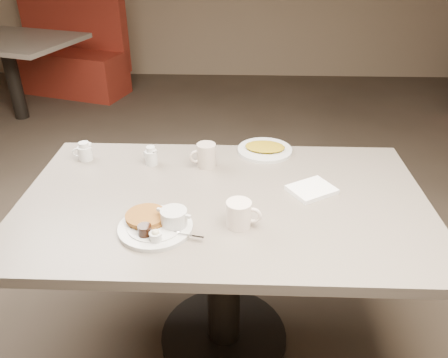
{
  "coord_description": "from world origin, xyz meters",
  "views": [
    {
      "loc": [
        0.05,
        -1.39,
        1.64
      ],
      "look_at": [
        0.0,
        0.02,
        0.82
      ],
      "focal_mm": 35.89,
      "sensor_mm": 36.0,
      "label": 1
    }
  ],
  "objects_px": {
    "main_plate": "(158,223)",
    "hash_plate": "(265,149)",
    "diner_table": "(224,235)",
    "creamer_left": "(85,152)",
    "creamer_right": "(151,156)",
    "booth_back_left": "(64,55)",
    "coffee_mug_near": "(240,214)",
    "coffee_mug_far": "(206,155)"
  },
  "relations": [
    {
      "from": "main_plate",
      "to": "booth_back_left",
      "type": "height_order",
      "value": "booth_back_left"
    },
    {
      "from": "hash_plate",
      "to": "booth_back_left",
      "type": "distance_m",
      "value": 3.52
    },
    {
      "from": "diner_table",
      "to": "creamer_left",
      "type": "relative_size",
      "value": 16.8
    },
    {
      "from": "main_plate",
      "to": "hash_plate",
      "type": "relative_size",
      "value": 1.23
    },
    {
      "from": "diner_table",
      "to": "coffee_mug_far",
      "type": "relative_size",
      "value": 12.47
    },
    {
      "from": "diner_table",
      "to": "booth_back_left",
      "type": "relative_size",
      "value": 0.85
    },
    {
      "from": "creamer_left",
      "to": "booth_back_left",
      "type": "distance_m",
      "value": 3.25
    },
    {
      "from": "main_plate",
      "to": "coffee_mug_near",
      "type": "xyz_separation_m",
      "value": [
        0.27,
        0.03,
        0.02
      ]
    },
    {
      "from": "main_plate",
      "to": "hash_plate",
      "type": "xyz_separation_m",
      "value": [
        0.38,
        0.59,
        -0.01
      ]
    },
    {
      "from": "diner_table",
      "to": "hash_plate",
      "type": "xyz_separation_m",
      "value": [
        0.17,
        0.39,
        0.18
      ]
    },
    {
      "from": "creamer_left",
      "to": "creamer_right",
      "type": "bearing_deg",
      "value": -6.0
    },
    {
      "from": "coffee_mug_near",
      "to": "creamer_right",
      "type": "distance_m",
      "value": 0.56
    },
    {
      "from": "diner_table",
      "to": "creamer_left",
      "type": "bearing_deg",
      "value": 154.52
    },
    {
      "from": "main_plate",
      "to": "creamer_right",
      "type": "distance_m",
      "value": 0.46
    },
    {
      "from": "diner_table",
      "to": "hash_plate",
      "type": "bearing_deg",
      "value": 66.8
    },
    {
      "from": "main_plate",
      "to": "booth_back_left",
      "type": "distance_m",
      "value": 3.84
    },
    {
      "from": "diner_table",
      "to": "booth_back_left",
      "type": "xyz_separation_m",
      "value": [
        -1.81,
        3.28,
        -0.17
      ]
    },
    {
      "from": "coffee_mug_far",
      "to": "creamer_right",
      "type": "xyz_separation_m",
      "value": [
        -0.23,
        0.01,
        -0.01
      ]
    },
    {
      "from": "creamer_left",
      "to": "creamer_right",
      "type": "height_order",
      "value": "same"
    },
    {
      "from": "diner_table",
      "to": "creamer_left",
      "type": "xyz_separation_m",
      "value": [
        -0.6,
        0.29,
        0.21
      ]
    },
    {
      "from": "coffee_mug_far",
      "to": "hash_plate",
      "type": "distance_m",
      "value": 0.29
    },
    {
      "from": "diner_table",
      "to": "creamer_left",
      "type": "height_order",
      "value": "creamer_left"
    },
    {
      "from": "creamer_right",
      "to": "creamer_left",
      "type": "bearing_deg",
      "value": 174.0
    },
    {
      "from": "main_plate",
      "to": "creamer_left",
      "type": "relative_size",
      "value": 3.62
    },
    {
      "from": "creamer_right",
      "to": "booth_back_left",
      "type": "height_order",
      "value": "booth_back_left"
    },
    {
      "from": "creamer_right",
      "to": "booth_back_left",
      "type": "bearing_deg",
      "value": 116.35
    },
    {
      "from": "diner_table",
      "to": "booth_back_left",
      "type": "distance_m",
      "value": 3.75
    },
    {
      "from": "diner_table",
      "to": "coffee_mug_near",
      "type": "distance_m",
      "value": 0.28
    },
    {
      "from": "coffee_mug_near",
      "to": "creamer_left",
      "type": "height_order",
      "value": "coffee_mug_near"
    },
    {
      "from": "diner_table",
      "to": "coffee_mug_far",
      "type": "xyz_separation_m",
      "value": [
        -0.08,
        0.25,
        0.22
      ]
    },
    {
      "from": "hash_plate",
      "to": "main_plate",
      "type": "bearing_deg",
      "value": -122.87
    },
    {
      "from": "creamer_right",
      "to": "hash_plate",
      "type": "height_order",
      "value": "creamer_right"
    },
    {
      "from": "coffee_mug_near",
      "to": "main_plate",
      "type": "bearing_deg",
      "value": -173.73
    },
    {
      "from": "diner_table",
      "to": "creamer_right",
      "type": "height_order",
      "value": "creamer_right"
    },
    {
      "from": "hash_plate",
      "to": "creamer_left",
      "type": "bearing_deg",
      "value": -172.39
    },
    {
      "from": "creamer_right",
      "to": "coffee_mug_near",
      "type": "bearing_deg",
      "value": -48.69
    },
    {
      "from": "creamer_left",
      "to": "hash_plate",
      "type": "bearing_deg",
      "value": 7.61
    },
    {
      "from": "main_plate",
      "to": "creamer_right",
      "type": "height_order",
      "value": "creamer_right"
    },
    {
      "from": "creamer_left",
      "to": "hash_plate",
      "type": "xyz_separation_m",
      "value": [
        0.77,
        0.1,
        -0.02
      ]
    },
    {
      "from": "coffee_mug_far",
      "to": "booth_back_left",
      "type": "distance_m",
      "value": 3.51
    },
    {
      "from": "creamer_left",
      "to": "booth_back_left",
      "type": "relative_size",
      "value": 0.05
    },
    {
      "from": "coffee_mug_near",
      "to": "creamer_left",
      "type": "relative_size",
      "value": 1.41
    }
  ]
}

